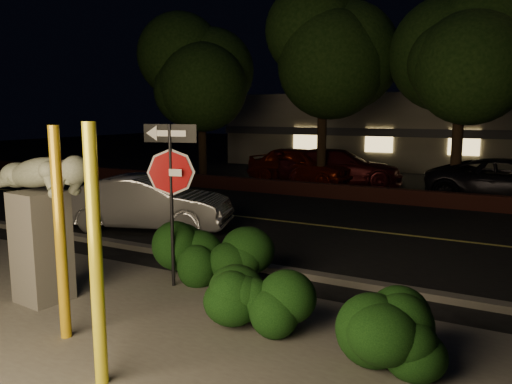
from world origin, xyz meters
TOP-DOWN VIEW (x-y plane):
  - ground at (0.00, 10.00)m, footprint 90.00×90.00m
  - patio at (0.00, -1.00)m, footprint 14.00×6.00m
  - road at (0.00, 7.00)m, footprint 80.00×8.00m
  - lane_marking at (0.00, 7.00)m, footprint 80.00×0.12m
  - curb at (0.00, 2.90)m, footprint 80.00×0.25m
  - brick_wall at (0.00, 11.30)m, footprint 40.00×0.35m
  - parking_lot at (0.00, 17.00)m, footprint 40.00×12.00m
  - building at (0.00, 24.99)m, footprint 22.00×10.20m
  - tree_far_a at (-8.00, 13.00)m, footprint 4.60×4.60m
  - tree_far_b at (-2.50, 13.20)m, footprint 5.20×5.20m
  - tree_far_c at (2.50, 12.80)m, footprint 4.80×4.80m
  - yellow_pole_left at (-0.71, -0.91)m, footprint 0.14×0.14m
  - yellow_pole_right at (0.57, -1.53)m, footprint 0.15×0.15m
  - signpost at (-0.68, 1.38)m, footprint 0.93×0.23m
  - sculpture at (-2.04, -0.15)m, footprint 2.24×0.80m
  - hedge_center at (-0.20, 1.90)m, footprint 2.22×1.21m
  - hedge_right at (1.45, 0.42)m, footprint 1.74×1.22m
  - hedge_far_right at (3.51, 0.42)m, footprint 1.57×1.02m
  - silver_sedan at (-3.90, 4.52)m, footprint 4.49×2.75m
  - parked_car_red at (-3.68, 13.96)m, footprint 4.90×2.56m
  - parked_car_darkred at (-2.21, 14.48)m, footprint 5.53×3.41m
  - parked_car_dark at (4.20, 13.08)m, footprint 5.35×2.52m

SIDE VIEW (x-z plane):
  - ground at x=0.00m, z-range 0.00..0.00m
  - road at x=0.00m, z-range 0.00..0.01m
  - parking_lot at x=0.00m, z-range 0.00..0.01m
  - patio at x=0.00m, z-range 0.00..0.02m
  - lane_marking at x=0.00m, z-range 0.02..0.02m
  - curb at x=0.00m, z-range 0.00..0.12m
  - brick_wall at x=0.00m, z-range 0.00..0.50m
  - hedge_right at x=1.45m, z-range 0.00..1.04m
  - hedge_far_right at x=3.51m, z-range 0.00..1.06m
  - hedge_center at x=-0.20m, z-range 0.00..1.11m
  - silver_sedan at x=-3.90m, z-range 0.00..1.40m
  - parked_car_dark at x=4.20m, z-range 0.00..1.48m
  - parked_car_darkred at x=-2.21m, z-range 0.00..1.50m
  - parked_car_red at x=-3.68m, z-range 0.00..1.59m
  - yellow_pole_left at x=-0.71m, z-range 0.00..2.84m
  - yellow_pole_right at x=0.57m, z-range 0.00..2.90m
  - sculpture at x=-2.04m, z-range 0.28..2.67m
  - signpost at x=-0.68m, z-range 0.59..3.39m
  - building at x=0.00m, z-range 0.00..4.00m
  - tree_far_a at x=-8.00m, z-range 1.63..9.06m
  - tree_far_c at x=2.50m, z-range 1.74..9.58m
  - tree_far_b at x=-2.50m, z-range 1.85..10.26m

